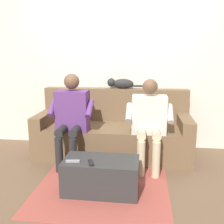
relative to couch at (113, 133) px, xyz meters
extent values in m
plane|color=brown|center=(0.00, 0.75, -0.32)|extent=(8.00, 8.00, 0.00)
cube|color=beige|center=(0.00, -0.43, 1.03)|extent=(4.65, 0.06, 2.70)
cube|color=brown|center=(0.00, 0.15, -0.10)|extent=(1.86, 0.64, 0.45)
cube|color=brown|center=(0.00, -0.26, 0.15)|extent=(2.20, 0.18, 0.95)
cube|color=brown|center=(-1.01, 0.15, -0.02)|extent=(0.17, 0.64, 0.62)
cube|color=brown|center=(1.01, 0.15, -0.02)|extent=(0.17, 0.64, 0.62)
cube|color=#2D2D2D|center=(0.00, 1.10, -0.14)|extent=(0.80, 0.42, 0.37)
cube|color=beige|center=(-0.51, 0.34, 0.37)|extent=(0.44, 0.26, 0.49)
sphere|color=brown|center=(-0.51, 0.34, 0.73)|extent=(0.19, 0.19, 0.19)
cylinder|color=#C6B793|center=(-0.60, 0.51, 0.18)|extent=(0.11, 0.36, 0.11)
cylinder|color=#C6B793|center=(-0.42, 0.51, 0.18)|extent=(0.11, 0.36, 0.11)
cylinder|color=#C6B793|center=(-0.60, 0.69, -0.10)|extent=(0.10, 0.10, 0.45)
cylinder|color=#C6B793|center=(-0.42, 0.69, -0.10)|extent=(0.10, 0.10, 0.45)
cylinder|color=beige|center=(-0.77, 0.42, 0.41)|extent=(0.08, 0.27, 0.22)
cylinder|color=beige|center=(-0.25, 0.42, 0.41)|extent=(0.08, 0.27, 0.22)
cube|color=#5B3370|center=(0.51, 0.34, 0.40)|extent=(0.43, 0.26, 0.54)
sphere|color=brown|center=(0.51, 0.34, 0.79)|extent=(0.20, 0.20, 0.20)
cylinder|color=black|center=(0.42, 0.52, 0.18)|extent=(0.11, 0.36, 0.11)
cylinder|color=black|center=(0.60, 0.52, 0.18)|extent=(0.11, 0.36, 0.11)
cylinder|color=black|center=(0.42, 0.70, -0.10)|extent=(0.10, 0.10, 0.45)
cylinder|color=black|center=(0.60, 0.70, -0.10)|extent=(0.10, 0.10, 0.45)
cylinder|color=#5B3370|center=(0.26, 0.42, 0.45)|extent=(0.08, 0.27, 0.22)
cylinder|color=#5B3370|center=(0.76, 0.42, 0.45)|extent=(0.08, 0.27, 0.22)
ellipsoid|color=black|center=(-0.12, -0.26, 0.70)|extent=(0.31, 0.12, 0.15)
sphere|color=black|center=(0.06, -0.26, 0.72)|extent=(0.13, 0.13, 0.13)
cone|color=black|center=(0.06, -0.29, 0.77)|extent=(0.04, 0.04, 0.04)
cone|color=black|center=(0.06, -0.23, 0.77)|extent=(0.04, 0.04, 0.04)
cylinder|color=black|center=(-0.34, -0.26, 0.67)|extent=(0.18, 0.03, 0.03)
cube|color=black|center=(0.09, 1.20, 0.05)|extent=(0.09, 0.14, 0.02)
cube|color=gray|center=(0.28, 1.19, 0.05)|extent=(0.15, 0.06, 0.02)
cube|color=#9E473D|center=(0.00, 0.97, -0.32)|extent=(1.46, 1.46, 0.01)
camera|label=1|loc=(-0.43, 3.59, 1.14)|focal=40.89mm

